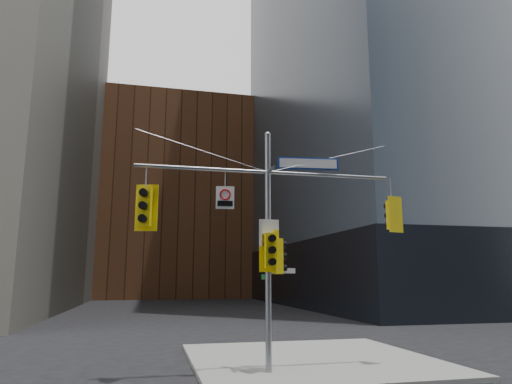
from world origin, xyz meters
name	(u,v)px	position (x,y,z in m)	size (l,w,h in m)	color
sidewalk_corner	(311,360)	(2.00, 4.00, 0.07)	(8.00, 8.00, 0.15)	gray
podium_ne	(452,275)	(28.00, 32.00, 3.00)	(36.40, 36.40, 6.00)	black
brick_midrise	(175,202)	(0.00, 58.00, 14.00)	(26.00, 20.00, 28.00)	brown
signal_assembly	(268,223)	(0.00, 1.99, 4.42)	(8.00, 0.80, 7.30)	gray
traffic_light_west_arm	(145,207)	(-3.63, 2.01, 4.80)	(0.64, 0.60, 1.36)	yellow
traffic_light_east_arm	(392,215)	(4.15, 1.99, 4.80)	(0.55, 0.51, 1.16)	yellow
traffic_light_pole_side	(279,256)	(0.32, 2.01, 3.43)	(0.45, 0.38, 1.05)	yellow
traffic_light_pole_front	(270,250)	(0.00, 1.73, 3.59)	(0.60, 0.47, 1.25)	yellow
street_sign_blade	(308,164)	(1.32, 2.00, 6.35)	(1.95, 0.28, 0.38)	navy
regulatory_sign_arm	(225,197)	(-1.33, 1.97, 5.17)	(0.54, 0.11, 0.68)	silver
regulatory_sign_pole	(269,233)	(0.00, 1.88, 4.10)	(0.61, 0.09, 0.80)	silver
street_blade_ew	(283,271)	(0.45, 2.00, 3.00)	(0.78, 0.07, 0.16)	silver
street_blade_ns	(265,277)	(0.00, 2.45, 2.82)	(0.05, 0.80, 0.16)	#145926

